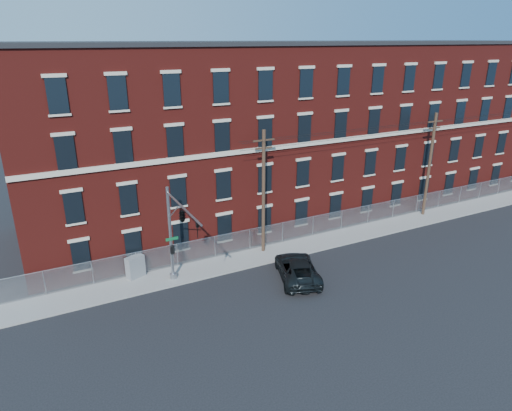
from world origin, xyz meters
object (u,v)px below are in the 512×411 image
object	(u,v)px
pickup_truck	(297,269)
utility_cabinet	(135,267)
traffic_signal_mast	(179,222)
utility_pole_near	(264,190)

from	to	relation	value
pickup_truck	utility_cabinet	xyz separation A→B (m)	(-10.49, 5.42, 0.14)
traffic_signal_mast	utility_pole_near	world-z (taller)	utility_pole_near
traffic_signal_mast	utility_cabinet	distance (m)	6.32
traffic_signal_mast	utility_pole_near	distance (m)	8.70
utility_pole_near	utility_cabinet	size ratio (longest dim) A/B	6.15
traffic_signal_mast	utility_pole_near	bearing A→B (deg)	23.14
pickup_truck	traffic_signal_mast	bearing A→B (deg)	8.44
utility_pole_near	pickup_truck	size ratio (longest dim) A/B	1.75
utility_cabinet	utility_pole_near	bearing A→B (deg)	-23.54
traffic_signal_mast	utility_pole_near	size ratio (longest dim) A/B	0.70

